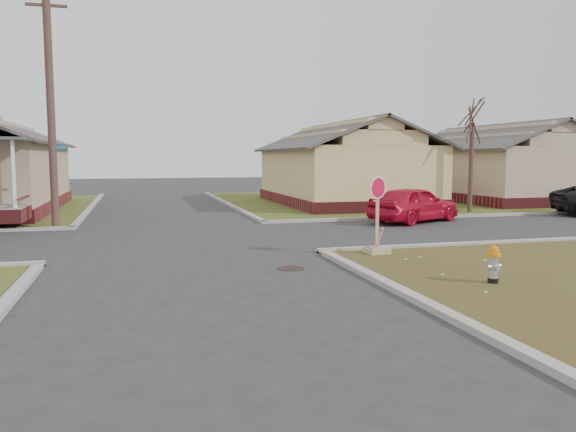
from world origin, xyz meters
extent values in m
plane|color=#2A2A2C|center=(0.00, 0.00, 0.00)|extent=(120.00, 120.00, 0.00)
cube|color=#344016|center=(22.00, 18.00, 0.03)|extent=(37.00, 19.00, 0.05)
cylinder|color=black|center=(2.20, -0.50, 0.01)|extent=(0.64, 0.64, 0.01)
cube|color=maroon|center=(10.00, 16.50, 0.30)|extent=(7.20, 11.20, 0.60)
cube|color=#DBBA81|center=(10.00, 16.50, 1.90)|extent=(7.00, 11.00, 2.60)
cube|color=maroon|center=(20.00, 16.50, 0.30)|extent=(7.20, 11.20, 0.60)
cube|color=#C7A98F|center=(20.00, 16.50, 1.90)|extent=(7.00, 11.00, 2.60)
cylinder|color=#462E28|center=(-4.20, 8.90, 4.50)|extent=(0.28, 0.28, 9.00)
cube|color=#462E28|center=(-4.20, 8.90, 8.00)|extent=(1.40, 0.10, 0.10)
cylinder|color=#462E28|center=(14.00, 10.20, 2.15)|extent=(0.22, 0.22, 4.20)
cylinder|color=black|center=(5.79, -3.26, 0.10)|extent=(0.21, 0.21, 0.10)
cylinder|color=#ADAFB2|center=(5.79, -3.26, 0.37)|extent=(0.19, 0.19, 0.45)
sphere|color=#ADAFB2|center=(5.79, -3.26, 0.60)|extent=(0.19, 0.19, 0.19)
cylinder|color=orange|center=(5.79, -3.26, 0.63)|extent=(0.29, 0.29, 0.06)
cylinder|color=orange|center=(5.79, -3.26, 0.70)|extent=(0.21, 0.21, 0.10)
sphere|color=orange|center=(5.79, -3.26, 0.76)|extent=(0.15, 0.15, 0.15)
cube|color=#A58059|center=(4.95, 0.69, 0.12)|extent=(0.58, 0.58, 0.14)
cube|color=gray|center=(4.95, 0.69, 0.21)|extent=(0.47, 0.47, 0.04)
cube|color=#A58059|center=(4.95, 0.69, 1.13)|extent=(0.08, 0.04, 1.97)
cylinder|color=#B50C31|center=(4.95, 0.65, 1.83)|extent=(0.53, 0.23, 0.56)
cylinder|color=white|center=(4.95, 0.66, 1.83)|extent=(0.60, 0.26, 0.64)
imported|color=red|center=(9.64, 7.49, 0.73)|extent=(4.64, 3.36, 1.47)
camera|label=1|loc=(-1.31, -13.16, 2.64)|focal=35.00mm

